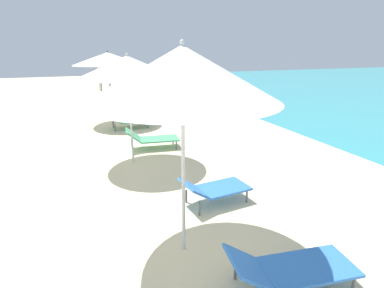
% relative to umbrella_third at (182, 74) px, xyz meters
% --- Properties ---
extents(umbrella_third, '(2.48, 2.48, 2.93)m').
position_rel_umbrella_third_xyz_m(umbrella_third, '(0.00, 0.00, 0.00)').
color(umbrella_third, silver).
rests_on(umbrella_third, ground).
extents(lounger_third_shoreside, '(1.36, 0.76, 0.54)m').
position_rel_umbrella_third_xyz_m(lounger_third_shoreside, '(1.00, 1.10, -2.22)').
color(lounger_third_shoreside, blue).
rests_on(lounger_third_shoreside, ground).
extents(lounger_third_inland, '(1.68, 0.81, 0.54)m').
position_rel_umbrella_third_xyz_m(lounger_third_inland, '(0.97, -1.15, -2.26)').
color(lounger_third_inland, blue).
rests_on(lounger_third_inland, ground).
extents(umbrella_fourth, '(2.36, 2.36, 2.73)m').
position_rel_umbrella_third_xyz_m(umbrella_fourth, '(-0.06, 3.78, -0.12)').
color(umbrella_fourth, silver).
rests_on(umbrella_fourth, ground).
extents(lounger_fourth_shoreside, '(1.58, 0.84, 0.61)m').
position_rel_umbrella_third_xyz_m(lounger_fourth_shoreside, '(0.67, 4.76, -2.20)').
color(lounger_fourth_shoreside, '#4CA572').
rests_on(lounger_fourth_shoreside, ground).
extents(umbrella_fifth, '(2.55, 2.55, 2.75)m').
position_rel_umbrella_third_xyz_m(umbrella_fifth, '(-0.02, 8.45, -0.06)').
color(umbrella_fifth, '#4C4C51').
rests_on(umbrella_fifth, ground).
extents(lounger_fifth_shoreside, '(1.36, 0.72, 0.63)m').
position_rel_umbrella_third_xyz_m(lounger_fifth_shoreside, '(0.76, 9.46, -2.21)').
color(lounger_fifth_shoreside, '#4CA572').
rests_on(lounger_fifth_shoreside, ground).
extents(lounger_fifth_inland, '(1.46, 0.68, 0.56)m').
position_rel_umbrella_third_xyz_m(lounger_fifth_inland, '(0.44, 7.39, -2.22)').
color(lounger_fifth_inland, '#4CA572').
rests_on(lounger_fifth_inland, ground).
extents(umbrella_farthest, '(2.60, 2.60, 2.55)m').
position_rel_umbrella_third_xyz_m(umbrella_farthest, '(-0.05, 12.22, -0.27)').
color(umbrella_farthest, olive).
rests_on(umbrella_farthest, ground).
extents(lounger_farthest_shoreside, '(1.58, 0.95, 0.62)m').
position_rel_umbrella_third_xyz_m(lounger_farthest_shoreside, '(0.93, 13.14, -2.20)').
color(lounger_farthest_shoreside, '#4CA572').
rests_on(lounger_farthest_shoreside, ground).
extents(lounger_farthest_inland, '(1.43, 0.66, 0.52)m').
position_rel_umbrella_third_xyz_m(lounger_farthest_inland, '(0.63, 11.04, -2.24)').
color(lounger_farthest_inland, '#4CA572').
rests_on(lounger_farthest_inland, ground).
extents(person_walking_near, '(0.36, 0.42, 1.61)m').
position_rel_umbrella_third_xyz_m(person_walking_near, '(0.31, 18.13, -1.55)').
color(person_walking_near, silver).
rests_on(person_walking_near, ground).
extents(cooler_box, '(0.58, 0.47, 0.30)m').
position_rel_umbrella_third_xyz_m(cooler_box, '(2.65, 12.47, -2.37)').
color(cooler_box, red).
rests_on(cooler_box, ground).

